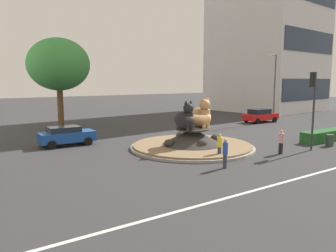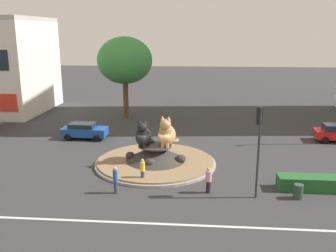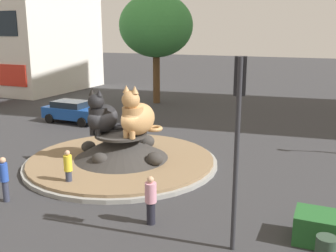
% 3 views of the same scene
% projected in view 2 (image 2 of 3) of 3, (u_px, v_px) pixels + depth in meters
% --- Properties ---
extents(ground_plane, '(160.00, 160.00, 0.00)m').
position_uv_depth(ground_plane, '(155.00, 164.00, 28.14)').
color(ground_plane, '#333335').
extents(lane_centreline, '(112.00, 0.20, 0.01)m').
position_uv_depth(lane_centreline, '(136.00, 223.00, 19.50)').
color(lane_centreline, silver).
rests_on(lane_centreline, ground).
extents(roundabout_island, '(9.12, 9.12, 1.50)m').
position_uv_depth(roundabout_island, '(156.00, 157.00, 28.01)').
color(roundabout_island, gray).
rests_on(roundabout_island, ground).
extents(cat_statue_black, '(1.34, 2.08, 2.13)m').
position_uv_depth(cat_statue_black, '(143.00, 136.00, 27.40)').
color(cat_statue_black, black).
rests_on(cat_statue_black, roundabout_island).
extents(cat_statue_calico, '(1.62, 2.33, 2.36)m').
position_uv_depth(cat_statue_calico, '(167.00, 134.00, 27.49)').
color(cat_statue_calico, tan).
rests_on(cat_statue_calico, roundabout_island).
extents(traffic_light_mast, '(0.36, 0.46, 5.56)m').
position_uv_depth(traffic_light_mast, '(259.00, 136.00, 21.63)').
color(traffic_light_mast, '#2D2D33').
rests_on(traffic_light_mast, ground).
extents(clipped_hedge_strip, '(6.84, 1.20, 0.90)m').
position_uv_depth(clipped_hedge_strip, '(333.00, 184.00, 23.36)').
color(clipped_hedge_strip, '#235B28').
rests_on(clipped_hedge_strip, ground).
extents(broadleaf_tree_behind_island, '(6.20, 6.20, 9.21)m').
position_uv_depth(broadleaf_tree_behind_island, '(125.00, 61.00, 41.67)').
color(broadleaf_tree_behind_island, brown).
rests_on(broadleaf_tree_behind_island, ground).
extents(pedestrian_yellow_shirt, '(0.34, 0.34, 1.60)m').
position_uv_depth(pedestrian_yellow_shirt, '(142.00, 170.00, 24.65)').
color(pedestrian_yellow_shirt, '#33384C').
rests_on(pedestrian_yellow_shirt, ground).
extents(pedestrian_pink_shirt, '(0.38, 0.38, 1.66)m').
position_uv_depth(pedestrian_pink_shirt, '(208.00, 180.00, 22.94)').
color(pedestrian_pink_shirt, black).
rests_on(pedestrian_pink_shirt, ground).
extents(pedestrian_blue_shirt, '(0.30, 0.30, 1.73)m').
position_uv_depth(pedestrian_blue_shirt, '(115.00, 179.00, 22.85)').
color(pedestrian_blue_shirt, '#33384C').
rests_on(pedestrian_blue_shirt, ground).
extents(parked_car_right, '(4.15, 2.10, 1.49)m').
position_uv_depth(parked_car_right, '(85.00, 130.00, 34.57)').
color(parked_car_right, '#19479E').
rests_on(parked_car_right, ground).
extents(litter_bin, '(0.56, 0.56, 0.90)m').
position_uv_depth(litter_bin, '(298.00, 192.00, 22.24)').
color(litter_bin, '#2D4233').
rests_on(litter_bin, ground).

